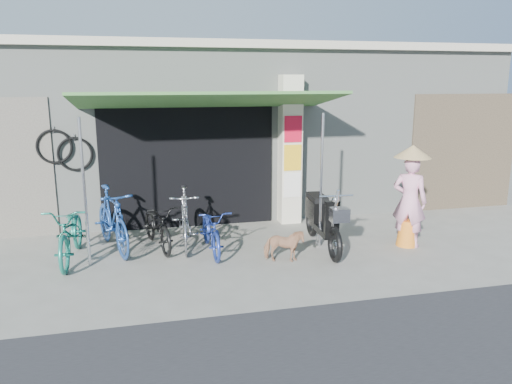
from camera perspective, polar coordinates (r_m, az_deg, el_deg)
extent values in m
plane|color=gray|center=(8.06, 3.07, -8.41)|extent=(80.00, 80.00, 0.00)
cube|color=#9A9F98|center=(12.54, -3.51, 7.42)|extent=(12.00, 5.00, 3.50)
cube|color=beige|center=(12.51, -3.63, 15.79)|extent=(12.30, 5.30, 0.16)
cube|color=black|center=(9.97, -7.74, 3.05)|extent=(3.40, 0.06, 2.50)
cube|color=black|center=(10.12, -7.63, -0.85)|extent=(3.06, 0.04, 1.10)
torus|color=black|center=(9.90, -19.98, 4.10)|extent=(0.65, 0.05, 0.65)
cylinder|color=silver|center=(9.88, -20.11, 5.95)|extent=(0.02, 0.02, 0.12)
torus|color=black|center=(9.93, -22.05, 4.83)|extent=(0.65, 0.05, 0.65)
cylinder|color=silver|center=(9.91, -22.19, 6.67)|extent=(0.02, 0.02, 0.12)
cube|color=beige|center=(10.21, 3.85, 4.79)|extent=(0.42, 0.42, 3.00)
cube|color=red|center=(9.95, 4.27, 7.18)|extent=(0.36, 0.02, 0.52)
cube|color=yellow|center=(10.02, 4.21, 3.94)|extent=(0.36, 0.02, 0.52)
cube|color=white|center=(10.12, 4.16, 0.80)|extent=(0.36, 0.02, 0.50)
cube|color=#386B30|center=(8.95, -5.43, 10.40)|extent=(4.60, 1.88, 0.35)
cylinder|color=silver|center=(8.18, -19.02, -0.15)|extent=(0.05, 0.05, 2.36)
cylinder|color=silver|center=(8.69, 7.46, 1.18)|extent=(0.05, 0.05, 2.36)
cube|color=brown|center=(12.24, 22.58, 4.21)|extent=(2.60, 0.06, 2.60)
imported|color=#19725F|center=(8.66, -20.35, -4.35)|extent=(0.73, 1.85, 0.96)
imported|color=navy|center=(8.94, -16.09, -3.03)|extent=(1.04, 1.92, 1.11)
imported|color=black|center=(8.92, -11.17, -3.75)|extent=(0.88, 1.65, 0.82)
imported|color=#9E9DA1|center=(8.88, -8.14, -2.94)|extent=(0.64, 1.79, 1.05)
imported|color=navy|center=(8.56, -5.11, -4.33)|extent=(0.58, 1.55, 0.81)
imported|color=#95664F|center=(8.14, 3.19, -6.15)|extent=(0.71, 0.46, 0.55)
torus|color=black|center=(8.21, 9.02, -6.03)|extent=(0.14, 0.58, 0.57)
torus|color=black|center=(9.49, 6.39, -3.38)|extent=(0.14, 0.58, 0.57)
cube|color=black|center=(8.82, 7.62, -4.11)|extent=(0.31, 1.04, 0.11)
cube|color=black|center=(9.11, 6.98, -2.01)|extent=(0.32, 0.61, 0.37)
cube|color=black|center=(9.05, 7.02, -0.62)|extent=(0.30, 0.61, 0.10)
cube|color=black|center=(8.30, 8.65, -3.06)|extent=(0.24, 0.12, 0.60)
cylinder|color=silver|center=(8.02, 9.15, -0.45)|extent=(0.56, 0.08, 0.03)
cube|color=silver|center=(7.91, 9.52, -2.59)|extent=(0.29, 0.24, 0.22)
imported|color=pink|center=(9.18, 17.13, -1.01)|extent=(0.70, 0.69, 1.63)
cone|color=orange|center=(9.33, 16.90, -4.50)|extent=(0.38, 0.38, 0.46)
cone|color=tan|center=(9.02, 17.50, 4.45)|extent=(0.64, 0.64, 0.22)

